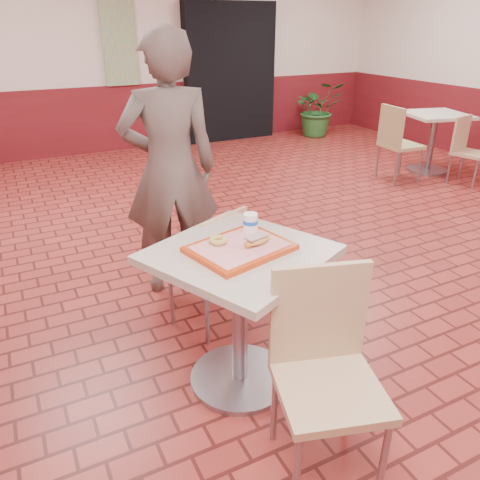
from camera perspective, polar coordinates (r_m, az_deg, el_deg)
name	(u,v)px	position (r m, az deg, el deg)	size (l,w,h in m)	color
room_shell	(376,85)	(3.57, 16.23, 17.70)	(8.01, 10.01, 3.01)	maroon
wainscot_band	(360,217)	(3.81, 14.44, 2.70)	(8.00, 10.00, 1.00)	#5D1117
corridor_doorway	(230,74)	(8.35, -1.22, 19.62)	(1.60, 0.22, 2.20)	black
promo_poster	(119,43)	(7.78, -14.50, 22.19)	(0.50, 0.03, 1.20)	gray
main_table	(240,297)	(2.52, 0.00, -6.93)	(0.80, 0.80, 0.84)	#B6A692
chair_main_front	(325,363)	(2.16, 10.29, -14.54)	(0.56, 0.56, 0.97)	tan
chair_main_back	(213,265)	(3.03, -3.29, -3.07)	(0.51, 0.51, 0.85)	#DAB183
customer	(170,170)	(3.39, -8.52, 8.45)	(0.69, 0.45, 1.89)	brown
serving_tray	(240,248)	(2.38, 0.00, -0.99)	(0.48, 0.37, 0.03)	#B7350D
ring_donut	(218,240)	(2.39, -2.66, -0.02)	(0.10, 0.10, 0.03)	gold
long_john_donut	(257,240)	(2.37, 2.06, -0.03)	(0.16, 0.11, 0.05)	gold
paper_cup	(250,222)	(2.51, 1.27, 2.17)	(0.08, 0.08, 0.10)	white
second_table	(433,133)	(7.00, 22.49, 12.00)	(0.75, 0.75, 0.79)	beige
chair_second_left	(397,140)	(6.40, 18.57, 11.52)	(0.48, 0.48, 0.96)	tan
chair_second_front	(467,147)	(6.64, 25.92, 10.17)	(0.47, 0.47, 0.84)	tan
potted_plant	(318,109)	(8.79, 9.48, 15.49)	(0.86, 0.74, 0.95)	#245B24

